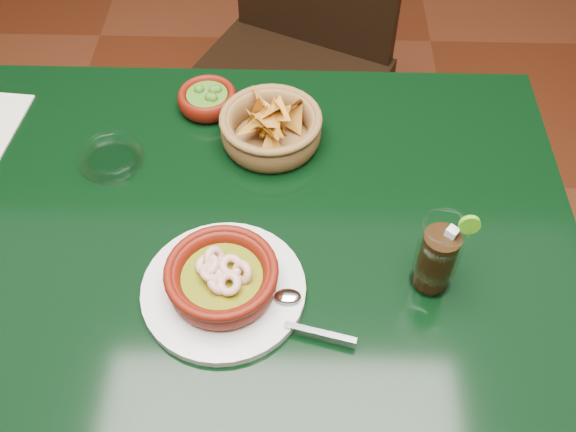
{
  "coord_description": "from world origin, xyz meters",
  "views": [
    {
      "loc": [
        0.16,
        -0.62,
        1.55
      ],
      "look_at": [
        0.14,
        -0.02,
        0.81
      ],
      "focal_mm": 40.0,
      "sensor_mm": 36.0,
      "label": 1
    }
  ],
  "objects_px": {
    "dining_chair": "(292,57)",
    "cola_drink": "(437,256)",
    "dining_table": "(207,264)",
    "shrimp_plate": "(223,281)",
    "chip_basket": "(271,128)"
  },
  "relations": [
    {
      "from": "dining_chair",
      "to": "shrimp_plate",
      "type": "bearing_deg",
      "value": -95.47
    },
    {
      "from": "chip_basket",
      "to": "shrimp_plate",
      "type": "bearing_deg",
      "value": -99.82
    },
    {
      "from": "dining_chair",
      "to": "cola_drink",
      "type": "bearing_deg",
      "value": -74.28
    },
    {
      "from": "dining_table",
      "to": "dining_chair",
      "type": "xyz_separation_m",
      "value": [
        0.13,
        0.71,
        -0.1
      ]
    },
    {
      "from": "cola_drink",
      "to": "dining_chair",
      "type": "bearing_deg",
      "value": 105.72
    },
    {
      "from": "shrimp_plate",
      "to": "chip_basket",
      "type": "distance_m",
      "value": 0.32
    },
    {
      "from": "chip_basket",
      "to": "cola_drink",
      "type": "xyz_separation_m",
      "value": [
        0.25,
        -0.29,
        0.03
      ]
    },
    {
      "from": "dining_chair",
      "to": "chip_basket",
      "type": "relative_size",
      "value": 4.74
    },
    {
      "from": "dining_chair",
      "to": "shrimp_plate",
      "type": "distance_m",
      "value": 0.86
    },
    {
      "from": "dining_chair",
      "to": "cola_drink",
      "type": "xyz_separation_m",
      "value": [
        0.22,
        -0.8,
        0.27
      ]
    },
    {
      "from": "dining_table",
      "to": "chip_basket",
      "type": "bearing_deg",
      "value": 62.41
    },
    {
      "from": "shrimp_plate",
      "to": "chip_basket",
      "type": "relative_size",
      "value": 1.48
    },
    {
      "from": "cola_drink",
      "to": "shrimp_plate",
      "type": "bearing_deg",
      "value": -174.91
    },
    {
      "from": "dining_table",
      "to": "shrimp_plate",
      "type": "distance_m",
      "value": 0.18
    },
    {
      "from": "dining_table",
      "to": "cola_drink",
      "type": "relative_size",
      "value": 7.88
    }
  ]
}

